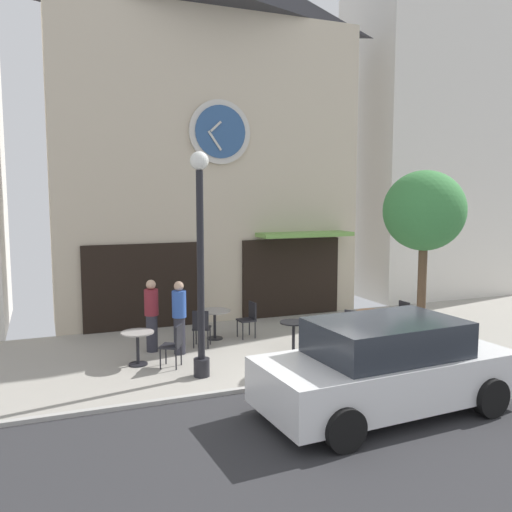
{
  "coord_description": "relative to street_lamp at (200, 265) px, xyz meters",
  "views": [
    {
      "loc": [
        -5.0,
        -8.89,
        3.58
      ],
      "look_at": [
        -0.36,
        2.73,
        2.17
      ],
      "focal_mm": 37.77,
      "sensor_mm": 36.0,
      "label": 1
    }
  ],
  "objects": [
    {
      "name": "cafe_chair_left_end",
      "position": [
        -0.37,
        0.75,
        -1.71
      ],
      "size": [
        0.55,
        0.55,
        0.9
      ],
      "color": "black",
      "rests_on": "ground_plane"
    },
    {
      "name": "cafe_chair_right_end",
      "position": [
        2.41,
        -0.11,
        -1.71
      ],
      "size": [
        0.45,
        0.45,
        0.9
      ],
      "color": "black",
      "rests_on": "ground_plane"
    },
    {
      "name": "ground_plane",
      "position": [
        2.16,
        -1.55,
        -2.27
      ],
      "size": [
        26.48,
        11.78,
        0.13
      ],
      "color": "#9E998E"
    },
    {
      "name": "neighbor_building_right",
      "position": [
        10.51,
        6.07,
        5.57
      ],
      "size": [
        5.99,
        3.48,
        15.62
      ],
      "color": "silver",
      "rests_on": "ground_plane"
    },
    {
      "name": "pedestrian_blue",
      "position": [
        -0.04,
        1.65,
        -1.38
      ],
      "size": [
        0.4,
        0.4,
        1.67
      ],
      "color": "#2D2D38",
      "rests_on": "ground_plane"
    },
    {
      "name": "cafe_table_center",
      "position": [
        2.36,
        0.7,
        -1.75
      ],
      "size": [
        0.62,
        0.62,
        0.74
      ],
      "color": "black",
      "rests_on": "ground_plane"
    },
    {
      "name": "cafe_chair_outer",
      "position": [
        1.94,
        2.41,
        -1.71
      ],
      "size": [
        0.43,
        0.43,
        0.9
      ],
      "color": "black",
      "rests_on": "ground_plane"
    },
    {
      "name": "street_tree",
      "position": [
        5.2,
        -0.15,
        0.96
      ],
      "size": [
        1.91,
        1.72,
        4.14
      ],
      "color": "brown",
      "rests_on": "ground_plane"
    },
    {
      "name": "cafe_chair_by_entrance",
      "position": [
        5.55,
        1.05,
        -1.71
      ],
      "size": [
        0.43,
        0.43,
        0.9
      ],
      "color": "black",
      "rests_on": "ground_plane"
    },
    {
      "name": "pedestrian_maroon",
      "position": [
        -0.58,
        2.08,
        -1.38
      ],
      "size": [
        0.39,
        0.39,
        1.67
      ],
      "color": "#2D2D38",
      "rests_on": "ground_plane"
    },
    {
      "name": "parked_car_white",
      "position": [
        2.35,
        -2.81,
        -1.48
      ],
      "size": [
        4.39,
        2.21,
        1.55
      ],
      "color": "white",
      "rests_on": "ground_plane"
    },
    {
      "name": "cafe_chair_facing_wall",
      "position": [
        3.91,
        0.67,
        -1.71
      ],
      "size": [
        0.56,
        0.56,
        0.9
      ],
      "color": "black",
      "rests_on": "ground_plane"
    },
    {
      "name": "clock_building",
      "position": [
        1.8,
        5.36,
        3.27
      ],
      "size": [
        8.83,
        3.32,
        10.69
      ],
      "color": "beige",
      "rests_on": "ground_plane"
    },
    {
      "name": "cafe_chair_curbside",
      "position": [
        0.56,
        1.97,
        -1.71
      ],
      "size": [
        0.53,
        0.53,
        0.9
      ],
      "color": "black",
      "rests_on": "ground_plane"
    },
    {
      "name": "street_lamp",
      "position": [
        0.0,
        0.0,
        0.0
      ],
      "size": [
        0.36,
        0.36,
        4.42
      ],
      "color": "black",
      "rests_on": "ground_plane"
    },
    {
      "name": "cafe_table_leftmost",
      "position": [
        -1.06,
        1.19,
        -1.74
      ],
      "size": [
        0.69,
        0.69,
        0.72
      ],
      "color": "black",
      "rests_on": "ground_plane"
    },
    {
      "name": "cafe_table_near_curb",
      "position": [
        1.08,
        2.58,
        -1.7
      ],
      "size": [
        0.79,
        0.79,
        0.73
      ],
      "color": "black",
      "rests_on": "ground_plane"
    },
    {
      "name": "cafe_table_center_left",
      "position": [
        4.68,
        1.05,
        -1.71
      ],
      "size": [
        0.77,
        0.77,
        0.72
      ],
      "color": "black",
      "rests_on": "ground_plane"
    }
  ]
}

